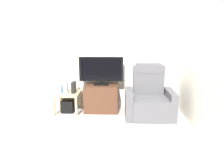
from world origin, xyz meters
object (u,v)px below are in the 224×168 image
subwoofer_box (68,106)px  book_middle (65,88)px  tv_stand (101,98)px  recliner_armchair (149,99)px  television (101,70)px  book_leftmost (62,89)px  book_rightmost (67,87)px  game_console (74,87)px  side_table (67,95)px

subwoofer_box → book_middle: book_middle is taller
tv_stand → recliner_armchair: recliner_armchair is taller
television → recliner_armchair: television is taller
book_middle → book_leftmost: bearing=180.0°
recliner_armchair → book_rightmost: size_ratio=4.64×
book_leftmost → book_rightmost: (0.10, 0.00, 0.03)m
television → recliner_armchair: (1.01, -0.25, -0.55)m
television → book_leftmost: 0.93m
book_middle → book_rightmost: size_ratio=0.96×
subwoofer_box → game_console: size_ratio=1.11×
recliner_armchair → subwoofer_box: (-1.75, 0.16, -0.24)m
subwoofer_box → game_console: bearing=3.9°
side_table → subwoofer_box: 0.24m
recliner_armchair → book_leftmost: bearing=-177.8°
subwoofer_box → game_console: game_console is taller
side_table → game_console: 0.24m
side_table → book_middle: 0.19m
recliner_armchair → subwoofer_box: bearing=-178.7°
book_rightmost → book_middle: bearing=180.0°
tv_stand → book_rightmost: size_ratio=3.13×
recliner_armchair → book_leftmost: size_ratio=6.52×
recliner_armchair → book_rightmost: bearing=-178.0°
tv_stand → book_middle: book_middle is taller
subwoofer_box → side_table: bearing=-90.0°
television → book_rightmost: 0.83m
side_table → book_leftmost: size_ratio=3.26×
book_leftmost → game_console: (0.24, 0.03, 0.04)m
recliner_armchair → game_console: bearing=-179.5°
tv_stand → book_middle: bearing=-173.2°
subwoofer_box → book_middle: bearing=-155.2°
book_leftmost → television: bearing=7.7°
subwoofer_box → book_middle: (-0.04, -0.02, 0.42)m
book_rightmost → game_console: bearing=11.5°
tv_stand → subwoofer_box: tv_stand is taller
tv_stand → recliner_armchair: bearing=-12.9°
television → book_leftmost: television is taller
recliner_armchair → book_rightmost: (-1.75, 0.14, 0.18)m
subwoofer_box → television: bearing=7.2°
book_rightmost → recliner_armchair: bearing=-4.5°
side_table → game_console: (0.15, 0.01, 0.19)m
subwoofer_box → book_rightmost: size_ratio=1.14×
tv_stand → book_leftmost: 0.87m
subwoofer_box → book_leftmost: book_leftmost is taller
television → subwoofer_box: (-0.74, -0.09, -0.79)m
game_console → side_table: bearing=-176.1°
book_middle → television: bearing=8.2°
book_rightmost → tv_stand: bearing=7.2°
book_leftmost → game_console: 0.25m
subwoofer_box → book_rightmost: book_rightmost is taller
recliner_armchair → television: bearing=172.6°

